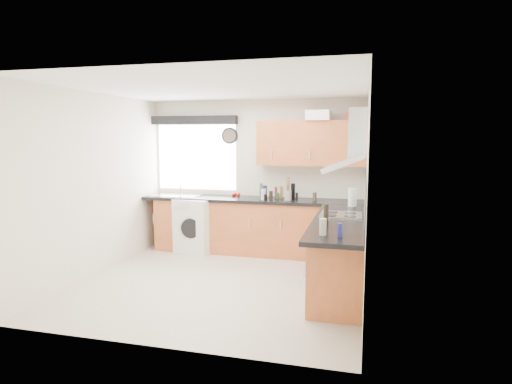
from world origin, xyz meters
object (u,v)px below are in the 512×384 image
(upper_cabinets, at_px, (311,143))
(washing_machine, at_px, (198,225))
(extractor_hood, at_px, (351,147))
(oven, at_px, (340,252))

(upper_cabinets, xyz_separation_m, washing_machine, (-1.84, -0.23, -1.35))
(extractor_hood, xyz_separation_m, washing_machine, (-2.49, 1.10, -1.32))
(oven, xyz_separation_m, upper_cabinets, (-0.55, 1.32, 1.38))
(extractor_hood, bearing_deg, oven, 180.00)
(oven, height_order, extractor_hood, extractor_hood)
(oven, xyz_separation_m, washing_machine, (-2.39, 1.10, 0.02))
(oven, distance_m, upper_cabinets, 1.99)
(washing_machine, bearing_deg, extractor_hood, -12.52)
(extractor_hood, distance_m, upper_cabinets, 1.48)
(upper_cabinets, bearing_deg, washing_machine, -173.04)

